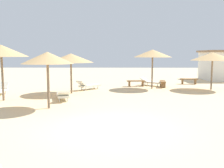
{
  "coord_description": "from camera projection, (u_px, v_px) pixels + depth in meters",
  "views": [
    {
      "loc": [
        0.13,
        -8.54,
        2.58
      ],
      "look_at": [
        0.0,
        3.0,
        1.2
      ],
      "focal_mm": 39.52,
      "sensor_mm": 36.0,
      "label": 1
    }
  ],
  "objects": [
    {
      "name": "parasol_4",
      "position": [
        153.0,
        54.0,
        18.49
      ],
      "size": [
        2.88,
        2.88,
        2.96
      ],
      "color": "#75604C",
      "rests_on": "ground"
    },
    {
      "name": "lounger_4",
      "position": [
        151.0,
        82.0,
        20.6
      ],
      "size": [
        1.9,
        1.68,
        0.65
      ],
      "color": "silver",
      "rests_on": "ground"
    },
    {
      "name": "parasol_0",
      "position": [
        47.0,
        58.0,
        11.62
      ],
      "size": [
        2.45,
        2.45,
        2.71
      ],
      "color": "#75604C",
      "rests_on": "ground"
    },
    {
      "name": "bench_1",
      "position": [
        163.0,
        83.0,
        19.7
      ],
      "size": [
        0.59,
        1.54,
        0.49
      ],
      "color": "brown",
      "rests_on": "ground"
    },
    {
      "name": "bench_0",
      "position": [
        136.0,
        82.0,
        20.09
      ],
      "size": [
        1.53,
        0.53,
        0.49
      ],
      "color": "brown",
      "rests_on": "ground"
    },
    {
      "name": "lounger_0",
      "position": [
        63.0,
        95.0,
        14.03
      ],
      "size": [
        1.12,
        2.01,
        0.64
      ],
      "color": "silver",
      "rests_on": "ground"
    },
    {
      "name": "lounger_3",
      "position": [
        88.0,
        85.0,
        18.23
      ],
      "size": [
        1.78,
        1.8,
        0.7
      ],
      "color": "silver",
      "rests_on": "ground"
    },
    {
      "name": "ground_plane",
      "position": [
        111.0,
        127.0,
        8.78
      ],
      "size": [
        80.0,
        80.0,
        0.0
      ],
      "primitive_type": "plane",
      "color": "beige"
    },
    {
      "name": "parasol_7",
      "position": [
        213.0,
        57.0,
        18.0
      ],
      "size": [
        3.13,
        3.13,
        2.74
      ],
      "color": "#75604C",
      "rests_on": "ground"
    },
    {
      "name": "bench_2",
      "position": [
        189.0,
        80.0,
        21.65
      ],
      "size": [
        1.53,
        0.56,
        0.49
      ],
      "color": "brown",
      "rests_on": "ground"
    },
    {
      "name": "parasol_5",
      "position": [
        1.0,
        51.0,
        13.62
      ],
      "size": [
        2.95,
        2.95,
        3.12
      ],
      "color": "#75604C",
      "rests_on": "ground"
    },
    {
      "name": "parasol_3",
      "position": [
        71.0,
        58.0,
        16.24
      ],
      "size": [
        2.99,
        2.99,
        2.65
      ],
      "color": "#75604C",
      "rests_on": "ground"
    }
  ]
}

